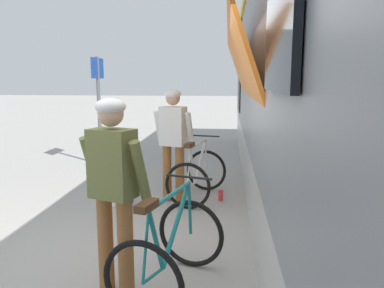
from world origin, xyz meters
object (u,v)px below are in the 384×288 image
at_px(cyclist_near_in_olive, 113,180).
at_px(water_bottle_by_the_backpack, 114,200).
at_px(water_bottle_near_the_bikes, 221,195).
at_px(backpack_on_platform, 122,191).
at_px(bicycle_far_white, 197,175).
at_px(bicycle_near_teal, 170,250).
at_px(cyclist_far_in_white, 173,136).
at_px(platform_sign_post, 98,93).

relative_size(cyclist_near_in_olive, water_bottle_by_the_backpack, 9.60).
relative_size(cyclist_near_in_olive, water_bottle_near_the_bikes, 9.75).
bearing_deg(cyclist_near_in_olive, backpack_on_platform, 104.69).
bearing_deg(water_bottle_near_the_bikes, bicycle_far_white, 170.86).
bearing_deg(bicycle_far_white, cyclist_near_in_olive, -100.51).
relative_size(bicycle_near_teal, water_bottle_near_the_bikes, 6.76).
height_order(bicycle_far_white, backpack_on_platform, bicycle_far_white).
distance_m(cyclist_far_in_white, bicycle_far_white, 0.76).
distance_m(backpack_on_platform, platform_sign_post, 3.21).
distance_m(cyclist_near_in_olive, cyclist_far_in_white, 2.62).
xyz_separation_m(cyclist_far_in_white, bicycle_far_white, (0.37, 0.14, -0.65)).
bearing_deg(bicycle_near_teal, platform_sign_post, 115.22).
relative_size(backpack_on_platform, water_bottle_near_the_bikes, 2.21).
relative_size(water_bottle_near_the_bikes, water_bottle_by_the_backpack, 0.99).
height_order(cyclist_far_in_white, water_bottle_by_the_backpack, cyclist_far_in_white).
bearing_deg(platform_sign_post, cyclist_near_in_olive, -69.63).
bearing_deg(cyclist_far_in_white, cyclist_near_in_olive, -93.14).
bearing_deg(cyclist_far_in_white, platform_sign_post, 129.88).
height_order(backpack_on_platform, platform_sign_post, platform_sign_post).
relative_size(cyclist_far_in_white, backpack_on_platform, 4.40).
bearing_deg(water_bottle_near_the_bikes, cyclist_near_in_olive, -108.25).
distance_m(cyclist_far_in_white, water_bottle_by_the_backpack, 1.34).
bearing_deg(cyclist_near_in_olive, bicycle_far_white, 79.49).
bearing_deg(bicycle_near_teal, backpack_on_platform, 115.11).
relative_size(cyclist_far_in_white, platform_sign_post, 0.73).
bearing_deg(platform_sign_post, bicycle_far_white, -43.67).
xyz_separation_m(bicycle_far_white, platform_sign_post, (-2.38, 2.27, 1.22)).
relative_size(bicycle_near_teal, backpack_on_platform, 3.06).
bearing_deg(cyclist_far_in_white, water_bottle_by_the_backpack, -158.48).
relative_size(cyclist_far_in_white, water_bottle_by_the_backpack, 9.60).
relative_size(cyclist_near_in_olive, backpack_on_platform, 4.40).
bearing_deg(cyclist_near_in_olive, water_bottle_near_the_bikes, 71.75).
bearing_deg(cyclist_near_in_olive, cyclist_far_in_white, 86.86).
distance_m(cyclist_near_in_olive, backpack_on_platform, 2.65).
bearing_deg(water_bottle_near_the_bikes, backpack_on_platform, -170.00).
xyz_separation_m(bicycle_near_teal, backpack_on_platform, (-1.12, 2.38, -0.20)).
distance_m(bicycle_near_teal, water_bottle_by_the_backpack, 2.56).
distance_m(cyclist_far_in_white, water_bottle_near_the_bikes, 1.22).
bearing_deg(water_bottle_by_the_backpack, backpack_on_platform, 59.07).
xyz_separation_m(cyclist_far_in_white, platform_sign_post, (-2.01, 2.40, 0.57)).
distance_m(bicycle_near_teal, platform_sign_post, 5.64).
distance_m(water_bottle_near_the_bikes, water_bottle_by_the_backpack, 1.67).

